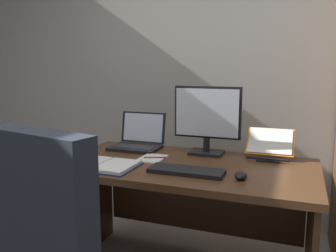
% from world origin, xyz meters
% --- Properties ---
extents(wall_back, '(5.38, 0.12, 2.74)m').
position_xyz_m(wall_back, '(0.00, 1.99, 1.37)').
color(wall_back, '#B2ADA3').
rests_on(wall_back, ground).
extents(desk, '(1.54, 0.81, 0.74)m').
position_xyz_m(desk, '(-0.00, 1.06, 0.54)').
color(desk, '#4C2D19').
rests_on(desk, ground).
extents(monitor, '(0.45, 0.16, 0.45)m').
position_xyz_m(monitor, '(0.06, 1.26, 0.97)').
color(monitor, black).
rests_on(monitor, desk).
extents(laptop, '(0.34, 0.29, 0.25)m').
position_xyz_m(laptop, '(-0.45, 1.27, 0.80)').
color(laptop, black).
rests_on(laptop, desk).
extents(keyboard, '(0.42, 0.15, 0.02)m').
position_xyz_m(keyboard, '(0.06, 0.81, 0.76)').
color(keyboard, black).
rests_on(keyboard, desk).
extents(computer_mouse, '(0.06, 0.10, 0.04)m').
position_xyz_m(computer_mouse, '(0.36, 0.81, 0.76)').
color(computer_mouse, black).
rests_on(computer_mouse, desk).
extents(reading_stand_with_book, '(0.30, 0.27, 0.17)m').
position_xyz_m(reading_stand_with_book, '(0.46, 1.33, 0.83)').
color(reading_stand_with_book, black).
rests_on(reading_stand_with_book, desk).
extents(open_binder, '(0.41, 0.30, 0.02)m').
position_xyz_m(open_binder, '(-0.44, 0.76, 0.75)').
color(open_binder, navy).
rests_on(open_binder, desk).
extents(notepad, '(0.15, 0.21, 0.01)m').
position_xyz_m(notepad, '(-0.23, 1.01, 0.75)').
color(notepad, silver).
rests_on(notepad, desk).
extents(pen, '(0.13, 0.06, 0.01)m').
position_xyz_m(pen, '(-0.21, 1.01, 0.76)').
color(pen, maroon).
rests_on(pen, notepad).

